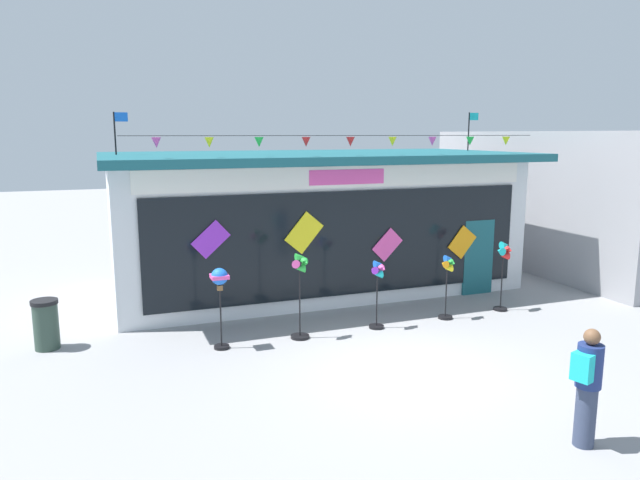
{
  "coord_description": "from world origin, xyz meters",
  "views": [
    {
      "loc": [
        -5.0,
        -8.98,
        4.24
      ],
      "look_at": [
        -0.22,
        3.76,
        1.78
      ],
      "focal_mm": 33.03,
      "sensor_mm": 36.0,
      "label": 1
    }
  ],
  "objects_px": {
    "wind_spinner_center_left": "(378,284)",
    "trash_bin": "(46,324)",
    "kite_shop_building": "(312,219)",
    "wind_spinner_right": "(504,262)",
    "wind_spinner_left": "(300,285)",
    "wind_spinner_center_right": "(447,277)",
    "person_near_camera": "(587,385)",
    "wind_spinner_far_left": "(220,285)"
  },
  "relations": [
    {
      "from": "wind_spinner_left",
      "to": "trash_bin",
      "type": "distance_m",
      "value": 5.12
    },
    {
      "from": "wind_spinner_center_left",
      "to": "wind_spinner_right",
      "type": "height_order",
      "value": "wind_spinner_right"
    },
    {
      "from": "wind_spinner_left",
      "to": "wind_spinner_far_left",
      "type": "bearing_deg",
      "value": 179.8
    },
    {
      "from": "wind_spinner_center_left",
      "to": "wind_spinner_right",
      "type": "xyz_separation_m",
      "value": [
        3.42,
        0.14,
        0.2
      ]
    },
    {
      "from": "kite_shop_building",
      "to": "wind_spinner_right",
      "type": "distance_m",
      "value": 5.3
    },
    {
      "from": "wind_spinner_right",
      "to": "wind_spinner_center_left",
      "type": "bearing_deg",
      "value": -177.6
    },
    {
      "from": "kite_shop_building",
      "to": "wind_spinner_right",
      "type": "bearing_deg",
      "value": -48.59
    },
    {
      "from": "kite_shop_building",
      "to": "wind_spinner_center_right",
      "type": "height_order",
      "value": "kite_shop_building"
    },
    {
      "from": "wind_spinner_left",
      "to": "person_near_camera",
      "type": "distance_m",
      "value": 5.92
    },
    {
      "from": "wind_spinner_left",
      "to": "trash_bin",
      "type": "xyz_separation_m",
      "value": [
        -4.94,
        1.22,
        -0.65
      ]
    },
    {
      "from": "kite_shop_building",
      "to": "person_near_camera",
      "type": "height_order",
      "value": "kite_shop_building"
    },
    {
      "from": "wind_spinner_far_left",
      "to": "wind_spinner_center_right",
      "type": "distance_m",
      "value": 5.28
    },
    {
      "from": "wind_spinner_far_left",
      "to": "kite_shop_building",
      "type": "bearing_deg",
      "value": 50.26
    },
    {
      "from": "wind_spinner_center_left",
      "to": "wind_spinner_left",
      "type": "bearing_deg",
      "value": -179.35
    },
    {
      "from": "wind_spinner_center_left",
      "to": "wind_spinner_center_right",
      "type": "bearing_deg",
      "value": 1.66
    },
    {
      "from": "wind_spinner_left",
      "to": "wind_spinner_right",
      "type": "height_order",
      "value": "wind_spinner_left"
    },
    {
      "from": "wind_spinner_center_right",
      "to": "kite_shop_building",
      "type": "bearing_deg",
      "value": 114.74
    },
    {
      "from": "wind_spinner_left",
      "to": "wind_spinner_center_right",
      "type": "relative_size",
      "value": 1.21
    },
    {
      "from": "wind_spinner_right",
      "to": "person_near_camera",
      "type": "height_order",
      "value": "wind_spinner_right"
    },
    {
      "from": "kite_shop_building",
      "to": "wind_spinner_center_left",
      "type": "height_order",
      "value": "kite_shop_building"
    },
    {
      "from": "kite_shop_building",
      "to": "wind_spinner_right",
      "type": "xyz_separation_m",
      "value": [
        3.48,
        -3.94,
        -0.68
      ]
    },
    {
      "from": "kite_shop_building",
      "to": "wind_spinner_right",
      "type": "relative_size",
      "value": 6.43
    },
    {
      "from": "wind_spinner_center_right",
      "to": "wind_spinner_right",
      "type": "height_order",
      "value": "wind_spinner_right"
    },
    {
      "from": "wind_spinner_left",
      "to": "wind_spinner_center_right",
      "type": "distance_m",
      "value": 3.61
    },
    {
      "from": "wind_spinner_far_left",
      "to": "wind_spinner_right",
      "type": "xyz_separation_m",
      "value": [
        6.89,
        0.16,
        -0.09
      ]
    },
    {
      "from": "trash_bin",
      "to": "kite_shop_building",
      "type": "bearing_deg",
      "value": 23.41
    },
    {
      "from": "wind_spinner_left",
      "to": "trash_bin",
      "type": "height_order",
      "value": "wind_spinner_left"
    },
    {
      "from": "wind_spinner_left",
      "to": "wind_spinner_center_right",
      "type": "xyz_separation_m",
      "value": [
        3.6,
        0.07,
        -0.17
      ]
    },
    {
      "from": "wind_spinner_center_left",
      "to": "person_near_camera",
      "type": "bearing_deg",
      "value": -85.15
    },
    {
      "from": "wind_spinner_left",
      "to": "wind_spinner_right",
      "type": "relative_size",
      "value": 1.07
    },
    {
      "from": "wind_spinner_far_left",
      "to": "wind_spinner_center_left",
      "type": "xyz_separation_m",
      "value": [
        3.46,
        0.01,
        -0.29
      ]
    },
    {
      "from": "wind_spinner_center_right",
      "to": "trash_bin",
      "type": "relative_size",
      "value": 1.51
    },
    {
      "from": "kite_shop_building",
      "to": "trash_bin",
      "type": "distance_m",
      "value": 7.41
    },
    {
      "from": "wind_spinner_center_right",
      "to": "wind_spinner_center_left",
      "type": "bearing_deg",
      "value": -178.34
    },
    {
      "from": "wind_spinner_left",
      "to": "wind_spinner_center_left",
      "type": "relative_size",
      "value": 1.19
    },
    {
      "from": "wind_spinner_center_left",
      "to": "trash_bin",
      "type": "relative_size",
      "value": 1.53
    },
    {
      "from": "wind_spinner_center_left",
      "to": "wind_spinner_far_left",
      "type": "bearing_deg",
      "value": -179.76
    },
    {
      "from": "kite_shop_building",
      "to": "wind_spinner_far_left",
      "type": "bearing_deg",
      "value": -129.74
    },
    {
      "from": "person_near_camera",
      "to": "wind_spinner_left",
      "type": "bearing_deg",
      "value": 4.86
    },
    {
      "from": "wind_spinner_far_left",
      "to": "trash_bin",
      "type": "relative_size",
      "value": 1.63
    },
    {
      "from": "wind_spinner_left",
      "to": "person_near_camera",
      "type": "relative_size",
      "value": 1.1
    },
    {
      "from": "wind_spinner_far_left",
      "to": "wind_spinner_center_left",
      "type": "bearing_deg",
      "value": 0.24
    }
  ]
}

